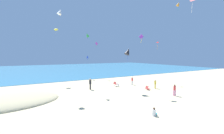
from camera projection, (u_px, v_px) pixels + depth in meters
ground_plane at (95, 91)px, 23.56m from camera, size 120.00×120.00×0.00m
ocean_water at (51, 69)px, 58.50m from camera, size 120.00×60.00×0.05m
dune_mound at (3, 102)px, 17.72m from camera, size 11.88×8.32×1.58m
beach_chair_mid_beach at (148, 88)px, 24.15m from camera, size 0.63×0.61×0.59m
beach_chair_far_right at (115, 83)px, 28.00m from camera, size 0.76×0.65×0.60m
beach_chair_near_camera at (117, 85)px, 26.70m from camera, size 0.73×0.59×0.61m
person_0 at (132, 80)px, 28.35m from camera, size 0.35×0.35×1.38m
person_1 at (155, 83)px, 25.12m from camera, size 0.36×0.36×1.40m
person_2 at (90, 83)px, 24.30m from camera, size 0.37×0.37×1.72m
person_3 at (154, 112)px, 13.82m from camera, size 0.66×0.52×0.74m
person_4 at (175, 89)px, 20.58m from camera, size 0.42×0.42×1.48m
kite_white at (60, 12)px, 21.26m from camera, size 0.99×0.86×1.14m
kite_magenta at (96, 44)px, 36.71m from camera, size 0.33×0.93×1.40m
kite_red at (157, 42)px, 30.31m from camera, size 0.53×0.51×1.55m
kite_orange at (178, 4)px, 26.60m from camera, size 0.90×0.85×1.51m
kite_yellow at (56, 29)px, 30.54m from camera, size 0.99×0.91×1.26m
kite_black at (128, 51)px, 23.47m from camera, size 1.25×0.94×2.08m
kite_blue at (87, 57)px, 35.56m from camera, size 0.76×0.74×1.25m
kite_green at (87, 35)px, 22.67m from camera, size 0.79×0.70×0.98m
kite_purple at (141, 37)px, 22.08m from camera, size 0.68×0.25×1.26m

